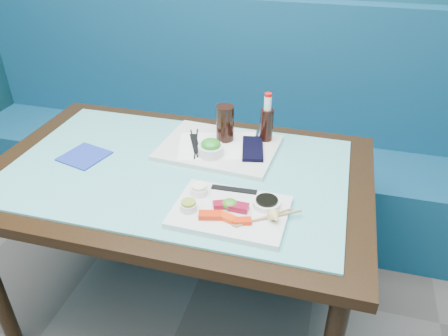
% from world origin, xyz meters
% --- Properties ---
extents(booth_bench, '(3.00, 0.56, 1.17)m').
position_xyz_m(booth_bench, '(0.00, 2.29, 0.37)').
color(booth_bench, navy).
rests_on(booth_bench, ground).
extents(dining_table, '(1.40, 0.90, 0.75)m').
position_xyz_m(dining_table, '(0.00, 1.45, 0.67)').
color(dining_table, black).
rests_on(dining_table, ground).
extents(glass_top, '(1.22, 0.76, 0.01)m').
position_xyz_m(glass_top, '(0.00, 1.45, 0.75)').
color(glass_top, '#5AB5B3').
rests_on(glass_top, dining_table).
extents(sashimi_plate, '(0.36, 0.26, 0.02)m').
position_xyz_m(sashimi_plate, '(0.26, 1.24, 0.77)').
color(sashimi_plate, silver).
rests_on(sashimi_plate, glass_top).
extents(salmon_left, '(0.07, 0.05, 0.02)m').
position_xyz_m(salmon_left, '(0.21, 1.19, 0.78)').
color(salmon_left, red).
rests_on(salmon_left, sashimi_plate).
extents(salmon_mid, '(0.07, 0.05, 0.01)m').
position_xyz_m(salmon_mid, '(0.26, 1.19, 0.78)').
color(salmon_mid, '#FF400A').
rests_on(salmon_mid, sashimi_plate).
extents(salmon_right, '(0.06, 0.04, 0.01)m').
position_xyz_m(salmon_right, '(0.31, 1.19, 0.78)').
color(salmon_right, red).
rests_on(salmon_right, sashimi_plate).
extents(tuna_left, '(0.06, 0.05, 0.02)m').
position_xyz_m(tuna_left, '(0.23, 1.25, 0.78)').
color(tuna_left, maroon).
rests_on(tuna_left, sashimi_plate).
extents(tuna_right, '(0.06, 0.04, 0.02)m').
position_xyz_m(tuna_right, '(0.28, 1.25, 0.79)').
color(tuna_right, maroon).
rests_on(tuna_right, sashimi_plate).
extents(seaweed_garnish, '(0.06, 0.06, 0.03)m').
position_xyz_m(seaweed_garnish, '(0.25, 1.25, 0.79)').
color(seaweed_garnish, '#39871F').
rests_on(seaweed_garnish, sashimi_plate).
extents(ramekin_wasabi, '(0.07, 0.07, 0.02)m').
position_xyz_m(ramekin_wasabi, '(0.13, 1.21, 0.79)').
color(ramekin_wasabi, white).
rests_on(ramekin_wasabi, sashimi_plate).
extents(wasabi_fill, '(0.05, 0.05, 0.01)m').
position_xyz_m(wasabi_fill, '(0.13, 1.21, 0.80)').
color(wasabi_fill, olive).
rests_on(wasabi_fill, ramekin_wasabi).
extents(ramekin_ginger, '(0.07, 0.07, 0.02)m').
position_xyz_m(ramekin_ginger, '(0.14, 1.30, 0.79)').
color(ramekin_ginger, white).
rests_on(ramekin_ginger, sashimi_plate).
extents(ginger_fill, '(0.05, 0.05, 0.01)m').
position_xyz_m(ginger_fill, '(0.14, 1.30, 0.80)').
color(ginger_fill, white).
rests_on(ginger_fill, ramekin_ginger).
extents(soy_dish, '(0.09, 0.09, 0.02)m').
position_xyz_m(soy_dish, '(0.36, 1.29, 0.78)').
color(soy_dish, white).
rests_on(soy_dish, sashimi_plate).
extents(soy_fill, '(0.09, 0.09, 0.01)m').
position_xyz_m(soy_fill, '(0.36, 1.29, 0.80)').
color(soy_fill, black).
rests_on(soy_fill, soy_dish).
extents(lemon_wedge, '(0.05, 0.05, 0.04)m').
position_xyz_m(lemon_wedge, '(0.40, 1.21, 0.80)').
color(lemon_wedge, '#EDD370').
rests_on(lemon_wedge, sashimi_plate).
extents(chopstick_sleeve, '(0.15, 0.03, 0.00)m').
position_xyz_m(chopstick_sleeve, '(0.24, 1.35, 0.78)').
color(chopstick_sleeve, black).
rests_on(chopstick_sleeve, sashimi_plate).
extents(wooden_chopstick_a, '(0.15, 0.14, 0.01)m').
position_xyz_m(wooden_chopstick_a, '(0.37, 1.23, 0.78)').
color(wooden_chopstick_a, '#A7904F').
rests_on(wooden_chopstick_a, sashimi_plate).
extents(wooden_chopstick_b, '(0.19, 0.13, 0.01)m').
position_xyz_m(wooden_chopstick_b, '(0.38, 1.23, 0.78)').
color(wooden_chopstick_b, '#A9774F').
rests_on(wooden_chopstick_b, sashimi_plate).
extents(serving_tray, '(0.47, 0.36, 0.02)m').
position_xyz_m(serving_tray, '(0.11, 1.63, 0.77)').
color(serving_tray, silver).
rests_on(serving_tray, glass_top).
extents(paper_placemat, '(0.36, 0.30, 0.00)m').
position_xyz_m(paper_placemat, '(0.11, 1.63, 0.78)').
color(paper_placemat, white).
rests_on(paper_placemat, serving_tray).
extents(seaweed_bowl, '(0.11, 0.11, 0.04)m').
position_xyz_m(seaweed_bowl, '(0.10, 1.55, 0.79)').
color(seaweed_bowl, white).
rests_on(seaweed_bowl, serving_tray).
extents(seaweed_salad, '(0.08, 0.08, 0.04)m').
position_xyz_m(seaweed_salad, '(0.10, 1.55, 0.82)').
color(seaweed_salad, '#239121').
rests_on(seaweed_salad, seaweed_bowl).
extents(cola_glass, '(0.07, 0.07, 0.14)m').
position_xyz_m(cola_glass, '(0.12, 1.68, 0.85)').
color(cola_glass, black).
rests_on(cola_glass, serving_tray).
extents(navy_pouch, '(0.11, 0.19, 0.01)m').
position_xyz_m(navy_pouch, '(0.25, 1.63, 0.78)').
color(navy_pouch, black).
rests_on(navy_pouch, serving_tray).
extents(fork, '(0.02, 0.10, 0.01)m').
position_xyz_m(fork, '(0.24, 1.73, 0.78)').
color(fork, silver).
rests_on(fork, serving_tray).
extents(black_chopstick_a, '(0.10, 0.21, 0.01)m').
position_xyz_m(black_chopstick_a, '(0.01, 1.62, 0.78)').
color(black_chopstick_a, black).
rests_on(black_chopstick_a, serving_tray).
extents(black_chopstick_b, '(0.07, 0.23, 0.01)m').
position_xyz_m(black_chopstick_b, '(0.02, 1.62, 0.78)').
color(black_chopstick_b, black).
rests_on(black_chopstick_b, serving_tray).
extents(tray_sleeve, '(0.09, 0.15, 0.00)m').
position_xyz_m(tray_sleeve, '(0.02, 1.62, 0.78)').
color(tray_sleeve, black).
rests_on(tray_sleeve, serving_tray).
extents(cola_bottle_body, '(0.07, 0.07, 0.15)m').
position_xyz_m(cola_bottle_body, '(0.28, 1.73, 0.83)').
color(cola_bottle_body, black).
rests_on(cola_bottle_body, glass_top).
extents(cola_bottle_neck, '(0.04, 0.04, 0.06)m').
position_xyz_m(cola_bottle_neck, '(0.28, 1.73, 0.93)').
color(cola_bottle_neck, white).
rests_on(cola_bottle_neck, cola_bottle_body).
extents(cola_bottle_cap, '(0.04, 0.04, 0.01)m').
position_xyz_m(cola_bottle_cap, '(0.28, 1.73, 0.97)').
color(cola_bottle_cap, red).
rests_on(cola_bottle_cap, cola_bottle_neck).
extents(blue_napkin, '(0.19, 0.19, 0.01)m').
position_xyz_m(blue_napkin, '(-0.37, 1.44, 0.76)').
color(blue_napkin, '#1B3199').
rests_on(blue_napkin, glass_top).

